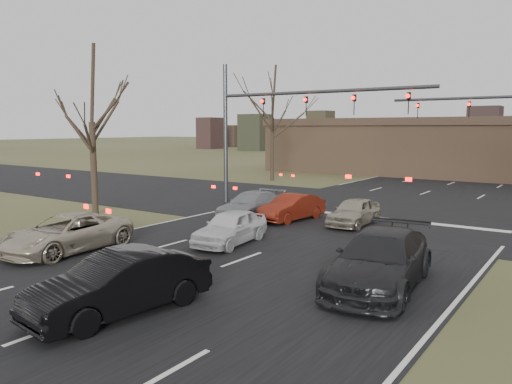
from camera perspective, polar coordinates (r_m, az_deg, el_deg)
ground at (r=14.54m, az=-8.75°, el=-10.25°), size 360.00×360.00×0.00m
road_main at (r=70.81m, az=26.86°, el=3.00°), size 14.00×300.00×0.02m
road_cross at (r=27.15m, az=13.55°, el=-2.11°), size 200.00×14.00×0.02m
building at (r=48.65m, az=25.77°, el=4.59°), size 42.40×10.40×5.30m
mast_arm_near at (r=27.38m, az=1.94°, el=8.79°), size 12.12×0.24×8.00m
tree_left_near at (r=26.57m, az=-18.42°, el=11.70°), size 5.10×5.10×8.50m
tree_left_far at (r=41.78m, az=1.89°, el=11.40°), size 5.70×5.70×9.50m
car_silver_suv at (r=18.94m, az=-20.83°, el=-4.44°), size 2.50×4.91×1.33m
car_white_sedan at (r=18.93m, az=-2.94°, el=-4.02°), size 1.97×3.96×1.29m
car_black_hatch at (r=12.33m, az=-15.28°, el=-10.09°), size 2.15×4.62×1.47m
car_charcoal_sedan at (r=14.20m, az=14.00°, el=-7.57°), size 2.77×5.54×1.54m
car_grey_ahead at (r=24.31m, az=-0.56°, el=-1.51°), size 1.87×4.43×1.28m
car_red_ahead at (r=23.74m, az=4.11°, el=-1.78°), size 1.79×3.92×1.25m
car_silver_ahead at (r=22.94m, az=11.15°, el=-2.21°), size 1.54×3.70×1.25m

